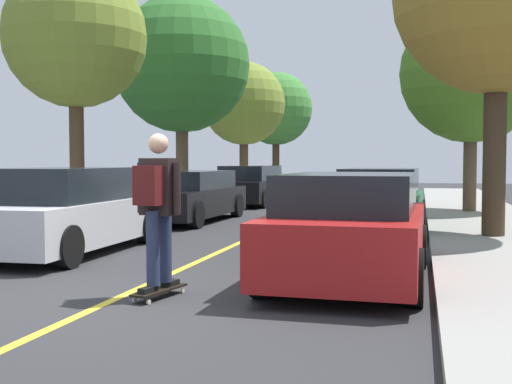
% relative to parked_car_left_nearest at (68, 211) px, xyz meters
% --- Properties ---
extents(ground, '(80.00, 80.00, 0.00)m').
position_rel_parked_car_left_nearest_xyz_m(ground, '(2.47, -3.12, -0.71)').
color(ground, '#2D2D30').
extents(center_line, '(0.12, 39.20, 0.01)m').
position_rel_parked_car_left_nearest_xyz_m(center_line, '(2.47, 0.88, -0.71)').
color(center_line, gold).
rests_on(center_line, ground).
extents(parked_car_left_nearest, '(1.93, 4.38, 1.45)m').
position_rel_parked_car_left_nearest_xyz_m(parked_car_left_nearest, '(0.00, 0.00, 0.00)').
color(parked_car_left_nearest, '#B7B7BC').
rests_on(parked_car_left_nearest, ground).
extents(parked_car_left_near, '(1.92, 4.66, 1.30)m').
position_rel_parked_car_left_nearest_xyz_m(parked_car_left_near, '(0.00, 5.91, -0.06)').
color(parked_car_left_near, black).
rests_on(parked_car_left_near, ground).
extents(parked_car_left_far, '(1.88, 4.43, 1.39)m').
position_rel_parked_car_left_nearest_xyz_m(parked_car_left_far, '(0.00, 12.22, -0.01)').
color(parked_car_left_far, black).
rests_on(parked_car_left_far, ground).
extents(parked_car_right_nearest, '(1.95, 4.04, 1.40)m').
position_rel_parked_car_left_nearest_xyz_m(parked_car_right_nearest, '(4.94, -1.40, -0.01)').
color(parked_car_right_nearest, maroon).
rests_on(parked_car_right_nearest, ground).
extents(parked_car_right_near, '(2.00, 4.10, 1.40)m').
position_rel_parked_car_left_nearest_xyz_m(parked_car_right_near, '(4.94, 4.85, -0.03)').
color(parked_car_right_near, '#1E5B33').
rests_on(parked_car_right_near, ground).
extents(street_tree_left_nearest, '(3.42, 3.42, 6.12)m').
position_rel_parked_car_left_nearest_xyz_m(street_tree_left_nearest, '(-2.23, 4.21, 3.81)').
color(street_tree_left_nearest, '#4C3823').
rests_on(street_tree_left_nearest, sidewalk_left).
extents(street_tree_left_near, '(4.71, 4.71, 7.12)m').
position_rel_parked_car_left_nearest_xyz_m(street_tree_left_near, '(-2.23, 11.28, 4.17)').
color(street_tree_left_near, brown).
rests_on(street_tree_left_near, sidewalk_left).
extents(street_tree_left_far, '(3.87, 3.87, 6.04)m').
position_rel_parked_car_left_nearest_xyz_m(street_tree_left_far, '(-2.23, 19.36, 3.51)').
color(street_tree_left_far, '#4C3823').
rests_on(street_tree_left_far, sidewalk_left).
extents(street_tree_left_farthest, '(4.15, 4.15, 6.48)m').
position_rel_parked_car_left_nearest_xyz_m(street_tree_left_farthest, '(-2.23, 26.27, 3.81)').
color(street_tree_left_farthest, '#3D2D1E').
rests_on(street_tree_left_farthest, sidewalk_left).
extents(street_tree_right_near, '(3.99, 3.99, 5.93)m').
position_rel_parked_car_left_nearest_xyz_m(street_tree_right_near, '(7.17, 9.46, 3.34)').
color(street_tree_right_near, brown).
rests_on(street_tree_right_near, sidewalk_right).
extents(fire_hydrant, '(0.20, 0.20, 0.70)m').
position_rel_parked_car_left_nearest_xyz_m(fire_hydrant, '(-1.50, 1.56, -0.23)').
color(fire_hydrant, '#B2140F').
rests_on(fire_hydrant, sidewalk_left).
extents(skateboard, '(0.39, 0.87, 0.10)m').
position_rel_parked_car_left_nearest_xyz_m(skateboard, '(2.93, -2.98, -0.62)').
color(skateboard, black).
rests_on(skateboard, ground).
extents(skateboarder, '(0.59, 0.71, 1.78)m').
position_rel_parked_car_left_nearest_xyz_m(skateboarder, '(2.92, -3.01, 0.40)').
color(skateboarder, black).
rests_on(skateboarder, skateboard).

